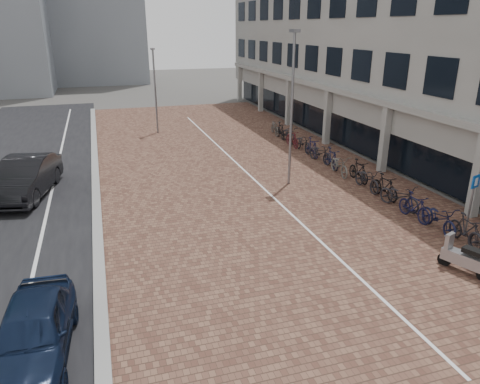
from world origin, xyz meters
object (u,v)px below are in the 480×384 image
car_dark (25,177)px  scooter_front (467,257)px  car_navy (33,331)px  parking_sign (473,196)px

car_dark → scooter_front: car_dark is taller
car_navy → car_dark: (-1.44, 11.15, 0.17)m
scooter_front → parking_sign: bearing=24.4°
car_navy → scooter_front: (11.84, 0.04, -0.10)m
car_navy → parking_sign: size_ratio=1.80×
car_dark → parking_sign: size_ratio=2.31×
scooter_front → parking_sign: 3.24m
scooter_front → parking_sign: size_ratio=0.76×
scooter_front → parking_sign: (2.16, 2.25, 0.88)m
car_dark → parking_sign: 17.82m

